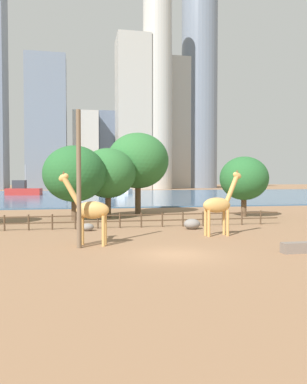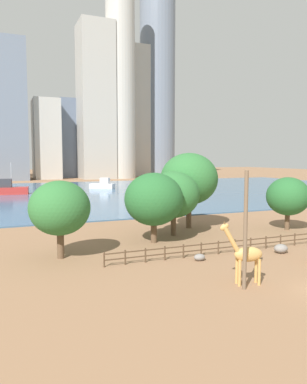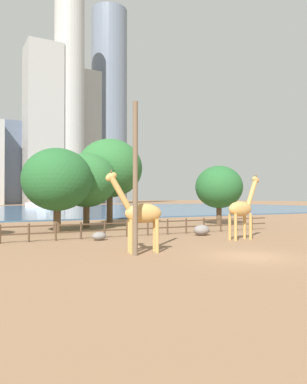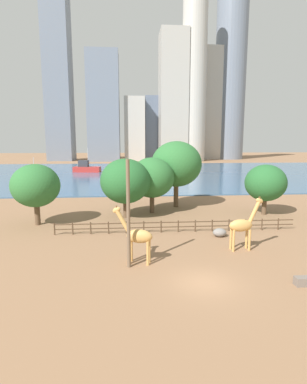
% 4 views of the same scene
% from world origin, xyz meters
% --- Properties ---
extents(ground_plane, '(400.00, 400.00, 0.00)m').
position_xyz_m(ground_plane, '(0.00, 80.00, 0.00)').
color(ground_plane, '#8C6647').
extents(harbor_water, '(180.00, 86.00, 0.20)m').
position_xyz_m(harbor_water, '(0.00, 77.00, 0.10)').
color(harbor_water, '#3D6084').
rests_on(harbor_water, ground).
extents(giraffe_tall, '(3.16, 1.00, 4.91)m').
position_xyz_m(giraffe_tall, '(4.95, 6.15, 2.30)').
color(giraffe_tall, tan).
rests_on(giraffe_tall, ground).
extents(giraffe_companion, '(3.34, 1.41, 4.72)m').
position_xyz_m(giraffe_companion, '(-4.55, 3.90, 2.25)').
color(giraffe_companion, tan).
rests_on(giraffe_companion, ground).
extents(utility_pole, '(0.28, 0.28, 8.37)m').
position_xyz_m(utility_pole, '(-5.21, 3.12, 4.19)').
color(utility_pole, brown).
rests_on(utility_pole, ground).
extents(boulder_near_fence, '(1.04, 0.82, 0.61)m').
position_xyz_m(boulder_near_fence, '(-4.54, 10.71, 0.31)').
color(boulder_near_fence, gray).
rests_on(boulder_near_fence, ground).
extents(boulder_by_pole, '(1.39, 1.16, 0.87)m').
position_xyz_m(boulder_by_pole, '(4.11, 10.08, 0.44)').
color(boulder_by_pole, gray).
rests_on(boulder_by_pole, ground).
extents(feeding_trough, '(1.80, 0.60, 0.60)m').
position_xyz_m(feeding_trough, '(6.90, -0.89, 0.30)').
color(feeding_trough, '#72665B').
rests_on(feeding_trough, ground).
extents(enclosure_fence, '(26.12, 0.14, 1.30)m').
position_xyz_m(enclosure_fence, '(-0.38, 12.00, 0.76)').
color(enclosure_fence, '#4C3826').
rests_on(enclosure_fence, ground).
extents(tree_left_large, '(7.49, 7.49, 9.83)m').
position_xyz_m(tree_left_large, '(1.89, 25.05, 6.44)').
color(tree_left_large, brown).
rests_on(tree_left_large, ground).
extents(tree_center_broad, '(6.36, 6.36, 7.62)m').
position_xyz_m(tree_center_broad, '(-5.61, 18.92, 4.74)').
color(tree_center_broad, brown).
rests_on(tree_center_broad, ground).
extents(tree_left_small, '(6.12, 6.12, 7.63)m').
position_xyz_m(tree_left_small, '(-2.01, 21.52, 4.86)').
color(tree_left_small, brown).
rests_on(tree_left_small, ground).
extents(tree_right_small, '(5.42, 5.42, 6.75)m').
position_xyz_m(tree_right_small, '(12.99, 19.14, 4.29)').
color(tree_right_small, brown).
rests_on(tree_right_small, ground).
extents(boat_ferry, '(7.23, 6.25, 3.12)m').
position_xyz_m(boat_ferry, '(6.65, 87.74, 1.26)').
color(boat_ferry, silver).
rests_on(boat_ferry, harbor_water).
extents(boat_tug, '(9.03, 4.34, 7.80)m').
position_xyz_m(boat_tug, '(-19.07, 79.72, 1.50)').
color(boat_tug, '#B22D28').
rests_on(boat_tug, harbor_water).
extents(skyline_block_central, '(16.37, 11.78, 55.76)m').
position_xyz_m(skyline_block_central, '(-18.13, 143.32, 27.88)').
color(skyline_block_central, slate).
rests_on(skyline_block_central, ground).
extents(skyline_tower_glass, '(14.16, 15.63, 65.94)m').
position_xyz_m(skyline_tower_glass, '(18.36, 143.18, 32.97)').
color(skyline_tower_glass, '#ADA89E').
rests_on(skyline_tower_glass, ground).
extents(skyline_block_left, '(17.80, 17.80, 96.97)m').
position_xyz_m(skyline_block_left, '(54.53, 160.21, 48.48)').
color(skyline_block_left, slate).
rests_on(skyline_block_left, ground).
extents(skyline_block_right, '(10.95, 15.74, 33.75)m').
position_xyz_m(skyline_block_right, '(-1.98, 149.65, 16.87)').
color(skyline_block_right, '#B7B2A8').
rests_on(skyline_block_right, ground).
extents(skyline_tower_short, '(12.66, 12.66, 88.52)m').
position_xyz_m(skyline_tower_short, '(29.07, 141.33, 44.26)').
color(skyline_tower_short, '#B7B2A8').
rests_on(skyline_tower_short, ground).
extents(skyline_block_wide, '(9.86, 10.58, 35.44)m').
position_xyz_m(skyline_block_wide, '(9.17, 155.78, 17.72)').
color(skyline_block_wide, slate).
rests_on(skyline_block_wide, ground).
extents(skyline_tower_far, '(15.61, 9.13, 63.35)m').
position_xyz_m(skyline_tower_far, '(44.14, 158.42, 31.67)').
color(skyline_tower_far, '#B7B2A8').
rests_on(skyline_tower_far, ground).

